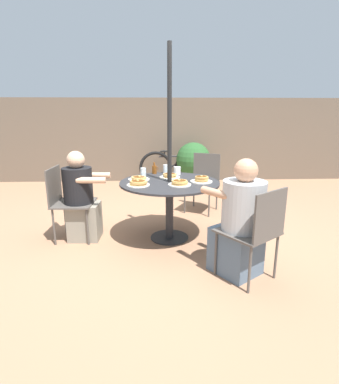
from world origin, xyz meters
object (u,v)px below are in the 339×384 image
(pancake_plate_d, at_px, (139,178))
(coffee_cup, at_px, (177,171))
(drinking_glass_b, at_px, (166,169))
(potted_shrub, at_px, (193,161))
(patio_chair_east, at_px, (66,198))
(pancake_plate_c, at_px, (180,183))
(patio_table, at_px, (170,192))
(patio_chair_north, at_px, (204,178))
(syrup_bottle, at_px, (154,169))
(patio_chair_south, at_px, (256,228))
(diner_east, at_px, (81,200))
(pancake_plate_e, at_px, (201,180))
(pancake_plate_b, at_px, (170,176))
(pancake_plate_a, at_px, (138,183))
(diner_south, at_px, (240,224))
(drinking_glass_a, at_px, (143,172))
(bicycle, at_px, (173,167))

(pancake_plate_d, height_order, coffee_cup, coffee_cup)
(drinking_glass_b, relative_size, potted_shrub, 0.12)
(patio_chair_east, xyz_separation_m, pancake_plate_c, (1.34, -0.23, 0.23))
(patio_table, bearing_deg, drinking_glass_b, 92.71)
(patio_chair_north, xyz_separation_m, pancake_plate_c, (-0.48, -1.27, 0.23))
(patio_chair_east, bearing_deg, syrup_bottle, 114.89)
(patio_chair_south, height_order, potted_shrub, potted_shrub)
(diner_east, bearing_deg, pancake_plate_e, 89.23)
(patio_chair_south, height_order, pancake_plate_d, patio_chair_south)
(diner_east, bearing_deg, pancake_plate_d, 98.51)
(pancake_plate_b, distance_m, pancake_plate_d, 0.39)
(pancake_plate_a, height_order, pancake_plate_c, same)
(diner_east, bearing_deg, coffee_cup, 109.55)
(patio_table, bearing_deg, patio_chair_south, -54.39)
(pancake_plate_a, relative_size, pancake_plate_d, 1.00)
(patio_table, height_order, patio_chair_south, patio_chair_south)
(diner_south, distance_m, pancake_plate_c, 0.88)
(pancake_plate_a, relative_size, potted_shrub, 0.28)
(patio_table, relative_size, coffee_cup, 11.37)
(diner_south, relative_size, drinking_glass_b, 10.06)
(patio_table, bearing_deg, potted_shrub, 77.24)
(patio_chair_south, relative_size, pancake_plate_c, 3.43)
(drinking_glass_a, bearing_deg, potted_shrub, 68.84)
(pancake_plate_e, bearing_deg, pancake_plate_c, -150.89)
(pancake_plate_c, xyz_separation_m, bicycle, (0.12, 3.12, -0.38))
(patio_chair_east, distance_m, pancake_plate_d, 0.90)
(pancake_plate_e, bearing_deg, patio_chair_east, 177.03)
(pancake_plate_b, bearing_deg, patio_chair_east, -172.45)
(patio_chair_north, bearing_deg, pancake_plate_c, 97.60)
(patio_table, bearing_deg, pancake_plate_a, -153.41)
(patio_table, xyz_separation_m, diner_south, (0.61, -0.86, -0.09))
(patio_chair_east, bearing_deg, potted_shrub, 147.93)
(patio_chair_south, bearing_deg, syrup_bottle, 85.39)
(patio_chair_south, relative_size, drinking_glass_b, 7.96)
(patio_table, relative_size, patio_chair_east, 1.33)
(diner_east, bearing_deg, pancake_plate_b, 101.46)
(pancake_plate_b, distance_m, syrup_bottle, 0.34)
(diner_south, xyz_separation_m, pancake_plate_a, (-0.97, 0.68, 0.24))
(patio_chair_north, distance_m, pancake_plate_e, 1.16)
(patio_table, distance_m, pancake_plate_d, 0.41)
(patio_chair_south, bearing_deg, patio_table, 90.00)
(diner_south, height_order, drinking_glass_a, diner_south)
(patio_chair_east, distance_m, coffee_cup, 1.42)
(patio_chair_north, distance_m, syrup_bottle, 1.00)
(patio_table, bearing_deg, patio_chair_east, 177.71)
(patio_table, bearing_deg, syrup_bottle, 110.02)
(pancake_plate_a, height_order, drinking_glass_b, drinking_glass_b)
(patio_chair_east, xyz_separation_m, patio_chair_south, (1.95, -1.05, 0.00))
(pancake_plate_d, distance_m, coffee_cup, 0.57)
(diner_east, relative_size, patio_chair_south, 1.22)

